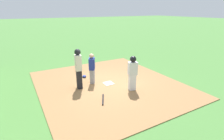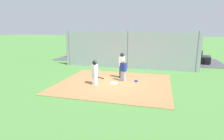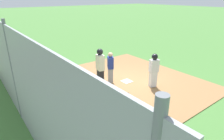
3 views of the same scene
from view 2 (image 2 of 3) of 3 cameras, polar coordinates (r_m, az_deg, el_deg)
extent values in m
plane|color=#477A38|center=(12.21, 0.67, -4.20)|extent=(140.00, 140.00, 0.00)
cube|color=olive|center=(12.21, 0.67, -4.13)|extent=(7.20, 6.40, 0.03)
cube|color=white|center=(12.20, 0.67, -4.02)|extent=(0.45, 0.45, 0.02)
cube|color=#9E9EA3|center=(12.61, 3.46, -1.87)|extent=(0.37, 0.34, 0.70)
cube|color=navy|center=(12.46, 3.50, 0.94)|extent=(0.46, 0.41, 0.56)
sphere|color=tan|center=(12.38, 3.53, 2.69)|extent=(0.22, 0.22, 0.22)
cube|color=black|center=(13.35, 3.05, -0.65)|extent=(0.33, 0.26, 0.87)
cube|color=beige|center=(13.19, 3.09, 2.65)|extent=(0.42, 0.32, 0.69)
sphere|color=black|center=(13.11, 3.11, 4.71)|extent=(0.27, 0.27, 0.27)
cube|color=silver|center=(11.88, -5.30, -2.78)|extent=(0.30, 0.35, 0.72)
cube|color=silver|center=(11.72, -5.36, 0.27)|extent=(0.36, 0.44, 0.57)
sphere|color=tan|center=(11.64, -5.41, 2.19)|extent=(0.23, 0.23, 0.23)
sphere|color=black|center=(11.63, -5.41, 2.28)|extent=(0.28, 0.28, 0.28)
cylinder|color=black|center=(13.47, -3.86, -2.31)|extent=(0.76, 0.44, 0.06)
ellipsoid|color=navy|center=(12.64, 7.45, -3.29)|extent=(0.24, 0.20, 0.12)
cube|color=#93999E|center=(16.52, 4.87, 5.96)|extent=(12.00, 0.05, 3.20)
cylinder|color=slate|center=(16.49, 24.84, 5.06)|extent=(0.10, 0.10, 3.35)
cylinder|color=slate|center=(16.51, 4.88, 6.22)|extent=(0.10, 0.10, 3.35)
cylinder|color=slate|center=(18.38, -13.00, 6.63)|extent=(0.10, 0.10, 3.35)
cube|color=#424247|center=(21.26, 7.02, 3.18)|extent=(18.00, 5.20, 0.04)
cube|color=black|center=(21.07, 22.34, 3.37)|extent=(4.42, 2.36, 0.64)
cube|color=black|center=(20.98, 22.89, 4.94)|extent=(2.53, 1.92, 0.56)
cylinder|color=black|center=(20.34, 18.37, 3.08)|extent=(0.62, 0.28, 0.60)
cylinder|color=black|center=(22.01, 18.87, 3.76)|extent=(0.62, 0.28, 0.60)
cylinder|color=black|center=(20.25, 26.06, 2.38)|extent=(0.62, 0.28, 0.60)
cylinder|color=black|center=(21.92, 25.98, 3.11)|extent=(0.62, 0.28, 0.60)
cube|color=maroon|center=(20.93, 16.42, 3.76)|extent=(4.36, 2.15, 0.64)
cube|color=maroon|center=(20.87, 16.93, 5.37)|extent=(2.47, 1.81, 0.56)
cylinder|color=black|center=(19.97, 12.82, 3.25)|extent=(0.62, 0.24, 0.60)
cylinder|color=black|center=(21.65, 12.53, 4.00)|extent=(0.62, 0.24, 0.60)
cylinder|color=black|center=(20.35, 20.51, 2.93)|extent=(0.62, 0.24, 0.60)
cylinder|color=black|center=(21.99, 19.65, 3.69)|extent=(0.62, 0.24, 0.60)
cube|color=#B2B2B7|center=(23.22, -8.48, 5.01)|extent=(4.40, 2.27, 0.64)
cube|color=#97979C|center=(23.07, -8.21, 6.47)|extent=(2.51, 1.87, 0.56)
cylinder|color=black|center=(23.28, -12.44, 4.62)|extent=(0.62, 0.26, 0.60)
cylinder|color=black|center=(24.67, -10.16, 5.18)|extent=(0.62, 0.26, 0.60)
cylinder|color=black|center=(21.82, -6.57, 4.30)|extent=(0.62, 0.26, 0.60)
cylinder|color=black|center=(23.30, -4.50, 4.89)|extent=(0.62, 0.26, 0.60)
camera|label=1|loc=(17.97, -18.56, 11.93)|focal=28.16mm
camera|label=3|loc=(19.45, -13.87, 13.68)|focal=30.93mm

